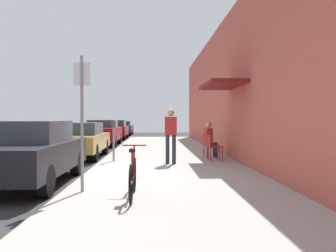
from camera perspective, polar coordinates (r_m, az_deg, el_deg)
The scene contains 15 objects.
ground_plane at distance 9.74m, azimuth -12.86°, elevation -7.82°, with size 60.00×60.00×0.00m, color #2D2D30.
sidewalk_slab at distance 11.56m, azimuth 0.10°, elevation -6.07°, with size 4.50×32.00×0.12m, color #9E9B93.
building_facade at distance 11.87m, azimuth 11.82°, elevation 6.85°, with size 1.40×32.00×5.39m.
parked_car_0 at distance 8.83m, azimuth -21.29°, elevation -3.86°, with size 1.80×4.40×1.47m.
parked_car_1 at distance 14.28m, azimuth -13.89°, elevation -2.09°, with size 1.80×4.40×1.36m.
parked_car_2 at distance 20.48m, azimuth -10.35°, elevation -0.98°, with size 1.80×4.40×1.44m.
parked_car_3 at distance 26.76m, azimuth -8.45°, elevation -0.51°, with size 1.80×4.40×1.41m.
parked_car_4 at distance 32.99m, azimuth -7.29°, elevation -0.27°, with size 1.80×4.40×1.29m.
parking_meter at distance 11.93m, azimuth -8.65°, elevation -1.87°, with size 0.12×0.10×1.32m.
street_sign at distance 7.03m, azimuth -13.54°, elevation 2.13°, with size 0.32×0.06×2.60m.
bicycle_0 at distance 6.45m, azimuth -5.63°, elevation -8.11°, with size 0.46×1.71×0.90m.
cafe_chair_0 at distance 12.04m, azimuth 7.14°, elevation -3.09°, with size 0.47×0.47×0.87m.
cafe_chair_1 at distance 12.95m, azimuth 6.47°, elevation -2.79°, with size 0.50×0.50×0.87m.
seated_patron_1 at distance 12.96m, azimuth 6.72°, elevation -1.93°, with size 0.47×0.41×1.29m.
pedestrian_standing at distance 11.02m, azimuth 0.44°, elevation -0.89°, with size 0.36×0.22×1.70m.
Camera 1 is at (1.77, -9.45, 1.52)m, focal length 38.27 mm.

